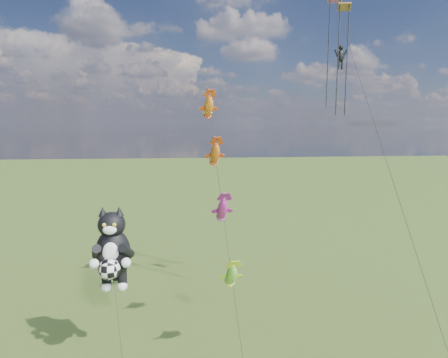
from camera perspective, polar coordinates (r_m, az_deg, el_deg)
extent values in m
cylinder|color=black|center=(26.39, -15.76, -20.68)|extent=(0.94, 2.58, 5.13)
ellipsoid|color=black|center=(26.19, -16.52, -10.81)|extent=(2.76, 2.48, 3.34)
ellipsoid|color=black|center=(25.52, -16.75, -6.67)|extent=(2.18, 2.07, 1.69)
cone|color=black|center=(25.41, -18.00, -4.73)|extent=(0.73, 0.73, 0.63)
cone|color=black|center=(25.21, -15.67, -4.73)|extent=(0.73, 0.73, 0.63)
ellipsoid|color=white|center=(24.92, -17.03, -7.42)|extent=(0.97, 0.68, 0.61)
ellipsoid|color=white|center=(25.36, -16.88, -10.72)|extent=(1.11, 0.69, 1.38)
sphere|color=gold|center=(24.82, -17.81, -6.69)|extent=(0.25, 0.25, 0.25)
sphere|color=gold|center=(24.70, -16.38, -6.71)|extent=(0.25, 0.25, 0.25)
sphere|color=white|center=(25.47, -19.20, -12.11)|extent=(0.63, 0.63, 0.63)
sphere|color=white|center=(25.09, -14.69, -12.23)|extent=(0.63, 0.63, 0.63)
sphere|color=white|center=(26.96, -17.51, -15.41)|extent=(0.67, 0.67, 0.67)
sphere|color=white|center=(26.77, -15.24, -15.49)|extent=(0.67, 0.67, 0.67)
sphere|color=white|center=(25.07, -17.08, -12.99)|extent=(1.35, 1.35, 1.35)
cylinder|color=black|center=(27.01, -0.45, -2.97)|extent=(1.61, 15.76, 19.87)
ellipsoid|color=green|center=(25.03, 1.14, -14.39)|extent=(0.90, 1.95, 2.11)
ellipsoid|color=#D83399|center=(26.64, -0.23, -4.58)|extent=(0.90, 1.95, 2.11)
ellipsoid|color=orange|center=(28.95, -1.38, 3.88)|extent=(0.90, 1.95, 2.11)
ellipsoid|color=#F2A319|center=(31.80, -2.35, 10.97)|extent=(0.90, 1.95, 2.11)
cylinder|color=black|center=(26.38, 23.70, 1.88)|extent=(1.31, 17.05, 25.18)
cube|color=#228A1F|center=(31.76, 17.86, 23.71)|extent=(0.98, 0.56, 0.57)
cylinder|color=black|center=(30.79, 16.91, 16.49)|extent=(0.08, 0.08, 8.13)
cylinder|color=black|center=(31.04, 18.10, 16.37)|extent=(0.08, 0.08, 8.13)
cylinder|color=black|center=(33.98, 15.57, 17.64)|extent=(0.08, 0.08, 8.94)
cylinder|color=black|center=(34.28, 16.92, 17.50)|extent=(0.08, 0.08, 8.94)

